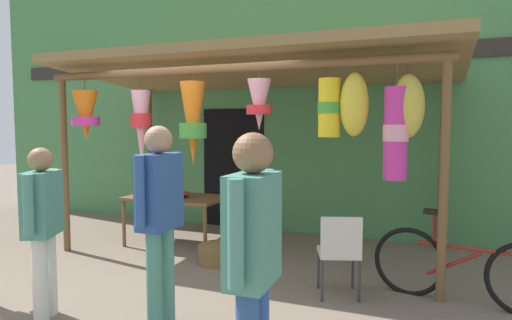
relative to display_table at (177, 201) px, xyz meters
name	(u,v)px	position (x,y,z in m)	size (l,w,h in m)	color
ground_plane	(198,268)	(0.81, -0.83, -0.64)	(30.00, 30.00, 0.00)	#756656
shop_facade	(267,95)	(0.80, 1.53, 1.58)	(11.29, 0.29, 4.46)	#47844C
market_stall_canopy	(250,82)	(1.17, -0.06, 1.64)	(5.26, 2.46, 2.66)	brown
display_table	(177,201)	(0.00, 0.00, 0.00)	(1.41, 0.81, 0.71)	brown
flower_heap_on_table	(170,193)	(-0.07, -0.07, 0.12)	(0.58, 0.41, 0.10)	red
folding_chair	(340,249)	(2.57, -1.11, -0.14)	(0.51, 0.51, 0.84)	beige
wicker_basket_by_table	(220,254)	(0.95, -0.54, -0.53)	(0.53, 0.53, 0.23)	brown
parked_bicycle	(464,269)	(3.72, -0.81, -0.30)	(1.73, 0.47, 0.92)	black
vendor_in_orange	(253,255)	(2.51, -3.19, 0.35)	(0.24, 0.59, 1.68)	#2D5193
customer_foreground	(43,220)	(0.24, -2.57, 0.25)	(0.36, 0.55, 1.53)	silver
shopper_by_bananas	(160,209)	(1.29, -2.31, 0.38)	(0.24, 0.59, 1.72)	#4C8E7A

